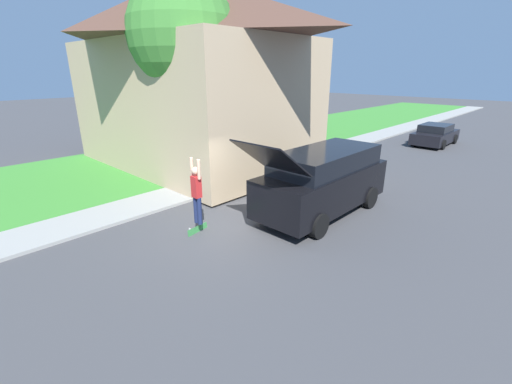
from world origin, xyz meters
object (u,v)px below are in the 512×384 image
(car_down_street, at_px, (435,135))
(skateboarder, at_px, (197,191))
(skateboard, at_px, (197,229))
(lawn_tree_near, at_px, (182,35))
(suv_parked, at_px, (323,180))

(car_down_street, relative_size, skateboarder, 2.08)
(skateboarder, xyz_separation_m, skateboard, (-0.11, 0.03, -1.24))
(skateboard, bearing_deg, lawn_tree_near, 145.46)
(skateboarder, distance_m, skateboard, 1.24)
(suv_parked, xyz_separation_m, skateboarder, (-1.74, -3.76, 0.17))
(car_down_street, height_order, skateboarder, skateboarder)
(suv_parked, bearing_deg, skateboard, -116.32)
(suv_parked, relative_size, car_down_street, 1.45)
(lawn_tree_near, bearing_deg, skateboarder, -34.07)
(suv_parked, distance_m, car_down_street, 14.49)
(suv_parked, distance_m, skateboarder, 4.15)
(suv_parked, height_order, car_down_street, suv_parked)
(lawn_tree_near, xyz_separation_m, skateboard, (3.96, -2.73, -5.67))
(skateboard, bearing_deg, suv_parked, 63.68)
(lawn_tree_near, distance_m, skateboard, 7.43)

